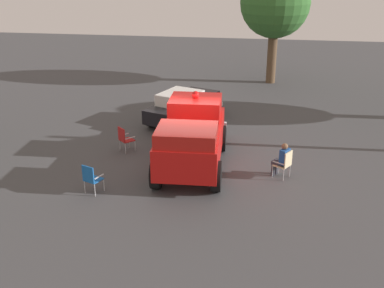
{
  "coord_description": "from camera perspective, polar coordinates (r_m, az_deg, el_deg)",
  "views": [
    {
      "loc": [
        15.52,
        2.49,
        7.2
      ],
      "look_at": [
        0.04,
        0.02,
        0.93
      ],
      "focal_mm": 43.59,
      "sensor_mm": 36.0,
      "label": 1
    }
  ],
  "objects": [
    {
      "name": "ground_plane",
      "position": [
        17.3,
        -0.06,
        -2.79
      ],
      "size": [
        60.0,
        60.0,
        0.0
      ],
      "primitive_type": "plane",
      "color": "#424244"
    },
    {
      "name": "vintage_fire_truck",
      "position": [
        17.01,
        0.09,
        1.14
      ],
      "size": [
        6.04,
        2.54,
        2.59
      ],
      "color": "black",
      "rests_on": "ground"
    },
    {
      "name": "classic_hot_rod",
      "position": [
        21.98,
        -0.99,
        4.73
      ],
      "size": [
        4.73,
        3.28,
        1.46
      ],
      "color": "black",
      "rests_on": "ground"
    },
    {
      "name": "lawn_chair_near_truck",
      "position": [
        16.52,
        11.3,
        -2.23
      ],
      "size": [
        0.67,
        0.68,
        1.02
      ],
      "color": "#B7BABF",
      "rests_on": "ground"
    },
    {
      "name": "lawn_chair_by_car",
      "position": [
        18.62,
        -8.28,
        0.78
      ],
      "size": [
        0.69,
        0.69,
        1.02
      ],
      "color": "#B7BABF",
      "rests_on": "ground"
    },
    {
      "name": "lawn_chair_spare",
      "position": [
        15.49,
        -12.26,
        -3.99
      ],
      "size": [
        0.65,
        0.65,
        1.02
      ],
      "color": "#B7BABF",
      "rests_on": "ground"
    },
    {
      "name": "spectator_seated",
      "position": [
        16.53,
        10.93,
        -1.77
      ],
      "size": [
        0.59,
        0.65,
        1.29
      ],
      "color": "#383842",
      "rests_on": "ground"
    },
    {
      "name": "oak_tree_left",
      "position": [
        28.84,
        10.14,
        16.57
      ],
      "size": [
        4.1,
        4.1,
        6.82
      ],
      "color": "brown",
      "rests_on": "ground"
    }
  ]
}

